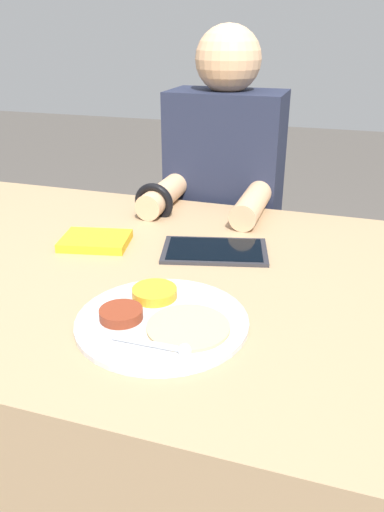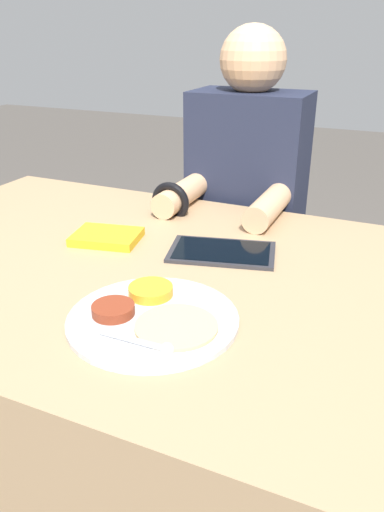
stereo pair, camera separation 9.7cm
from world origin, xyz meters
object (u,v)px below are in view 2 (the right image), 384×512
at_px(thali_tray, 152,316).
at_px(person_diner, 244,241).
at_px(tablet_device, 222,252).
at_px(red_notebook, 107,237).

bearing_deg(thali_tray, person_diner, 96.31).
bearing_deg(tablet_device, person_diner, 101.84).
height_order(red_notebook, person_diner, person_diner).
bearing_deg(thali_tray, red_notebook, 134.54).
relative_size(red_notebook, person_diner, 0.14).
xyz_separation_m(thali_tray, tablet_device, (0.01, 0.32, -0.00)).
relative_size(thali_tray, person_diner, 0.24).
height_order(thali_tray, red_notebook, thali_tray).
bearing_deg(red_notebook, tablet_device, 8.62).
height_order(tablet_device, person_diner, person_diner).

